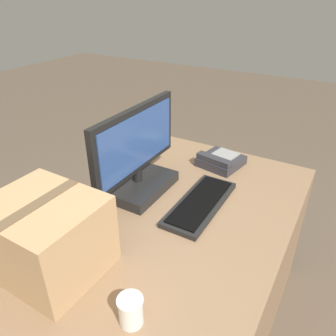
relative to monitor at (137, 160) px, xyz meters
The scene contains 6 objects.
office_desk 0.64m from the monitor, 139.94° to the right, with size 1.80×0.90×0.74m.
monitor is the anchor object (origin of this frame).
keyboard 0.34m from the monitor, 85.67° to the right, with size 0.44×0.17×0.03m.
desk_phone 0.49m from the monitor, 30.83° to the right, with size 0.24×0.23×0.07m.
paper_cup_right 0.70m from the monitor, 147.00° to the right, with size 0.07×0.07×0.09m.
cardboard_box 0.54m from the monitor, behind, with size 0.31×0.35×0.26m.
Camera 1 is at (-0.76, -0.52, 1.58)m, focal length 35.00 mm.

